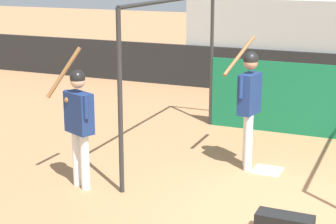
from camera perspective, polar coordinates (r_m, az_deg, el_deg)
The scene contains 5 objects.
ground_plane at distance 7.75m, azimuth 12.30°, elevation -10.23°, with size 60.00×60.00×0.00m, color #A8754C.
batting_cage at distance 10.40m, azimuth 13.24°, elevation 3.03°, with size 3.88×4.00×2.70m.
home_plate at distance 9.25m, azimuth 10.09°, elevation -5.86°, with size 0.44×0.44×0.02m.
player_batter at distance 9.01m, azimuth 8.22°, elevation 1.47°, with size 0.59×0.97×2.09m.
player_waiting at distance 8.25m, azimuth -9.07°, elevation -0.53°, with size 0.82×0.55×2.07m.
Camera 1 is at (1.23, -6.94, 3.23)m, focal length 60.00 mm.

